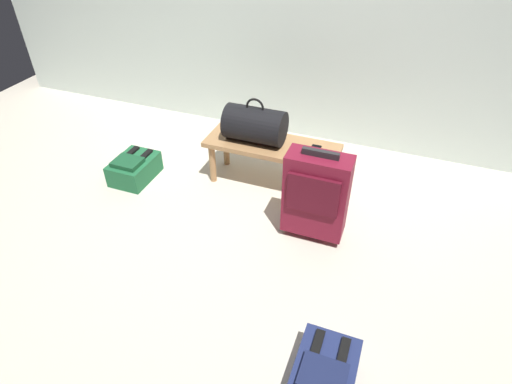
{
  "coord_description": "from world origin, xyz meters",
  "views": [
    {
      "loc": [
        0.94,
        -1.85,
        1.98
      ],
      "look_at": [
        0.14,
        0.26,
        0.25
      ],
      "focal_mm": 29.68,
      "sensor_mm": 36.0,
      "label": 1
    }
  ],
  "objects_px": {
    "duffel_bag_black": "(255,125)",
    "cell_phone": "(315,150)",
    "suitcase_upright_burgundy": "(316,194)",
    "bench": "(272,150)",
    "backpack_navy": "(324,374)",
    "backpack_green": "(134,168)"
  },
  "relations": [
    {
      "from": "cell_phone",
      "to": "suitcase_upright_burgundy",
      "type": "bearing_deg",
      "value": -74.39
    },
    {
      "from": "duffel_bag_black",
      "to": "cell_phone",
      "type": "bearing_deg",
      "value": 1.71
    },
    {
      "from": "duffel_bag_black",
      "to": "backpack_navy",
      "type": "relative_size",
      "value": 1.16
    },
    {
      "from": "bench",
      "to": "backpack_navy",
      "type": "distance_m",
      "value": 1.68
    },
    {
      "from": "suitcase_upright_burgundy",
      "to": "backpack_navy",
      "type": "height_order",
      "value": "suitcase_upright_burgundy"
    },
    {
      "from": "bench",
      "to": "cell_phone",
      "type": "xyz_separation_m",
      "value": [
        0.32,
        0.01,
        0.06
      ]
    },
    {
      "from": "suitcase_upright_burgundy",
      "to": "bench",
      "type": "bearing_deg",
      "value": 134.41
    },
    {
      "from": "bench",
      "to": "duffel_bag_black",
      "type": "height_order",
      "value": "duffel_bag_black"
    },
    {
      "from": "cell_phone",
      "to": "bench",
      "type": "bearing_deg",
      "value": -177.56
    },
    {
      "from": "bench",
      "to": "duffel_bag_black",
      "type": "bearing_deg",
      "value": 180.0
    },
    {
      "from": "bench",
      "to": "suitcase_upright_burgundy",
      "type": "relative_size",
      "value": 1.51
    },
    {
      "from": "bench",
      "to": "cell_phone",
      "type": "height_order",
      "value": "cell_phone"
    },
    {
      "from": "suitcase_upright_burgundy",
      "to": "backpack_navy",
      "type": "bearing_deg",
      "value": -72.49
    },
    {
      "from": "backpack_green",
      "to": "backpack_navy",
      "type": "xyz_separation_m",
      "value": [
        1.81,
        -1.15,
        0.0
      ]
    },
    {
      "from": "bench",
      "to": "cell_phone",
      "type": "relative_size",
      "value": 6.94
    },
    {
      "from": "backpack_navy",
      "to": "suitcase_upright_burgundy",
      "type": "bearing_deg",
      "value": 107.51
    },
    {
      "from": "duffel_bag_black",
      "to": "cell_phone",
      "type": "height_order",
      "value": "duffel_bag_black"
    },
    {
      "from": "cell_phone",
      "to": "backpack_green",
      "type": "relative_size",
      "value": 0.38
    },
    {
      "from": "backpack_navy",
      "to": "duffel_bag_black",
      "type": "bearing_deg",
      "value": 121.66
    },
    {
      "from": "bench",
      "to": "backpack_green",
      "type": "xyz_separation_m",
      "value": [
        -1.04,
        -0.32,
        -0.21
      ]
    },
    {
      "from": "duffel_bag_black",
      "to": "backpack_green",
      "type": "distance_m",
      "value": 1.04
    },
    {
      "from": "duffel_bag_black",
      "to": "backpack_navy",
      "type": "distance_m",
      "value": 1.78
    }
  ]
}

